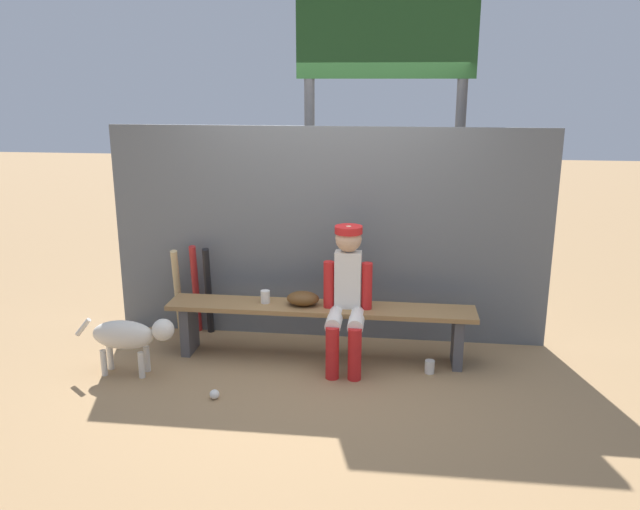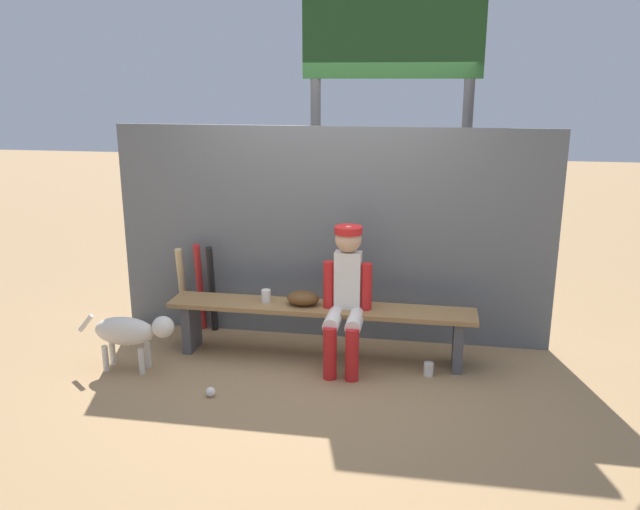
{
  "view_description": "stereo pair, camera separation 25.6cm",
  "coord_description": "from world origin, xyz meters",
  "px_view_note": "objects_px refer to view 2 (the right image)",
  "views": [
    {
      "loc": [
        0.64,
        -5.14,
        2.35
      ],
      "look_at": [
        0.0,
        0.0,
        0.93
      ],
      "focal_mm": 36.12,
      "sensor_mm": 36.0,
      "label": 1
    },
    {
      "loc": [
        0.89,
        -5.1,
        2.35
      ],
      "look_at": [
        0.0,
        0.0,
        0.93
      ],
      "focal_mm": 36.12,
      "sensor_mm": 36.0,
      "label": 2
    }
  ],
  "objects_px": {
    "player_seated": "(346,293)",
    "bat_aluminum_black": "(212,290)",
    "cup_on_ground": "(429,369)",
    "scoreboard": "(398,87)",
    "bat_wood_natural": "(182,289)",
    "baseball_glove": "(303,298)",
    "cup_on_bench": "(266,296)",
    "bat_aluminum_red": "(200,287)",
    "dog": "(131,332)",
    "dugout_bench": "(320,317)",
    "baseball": "(211,392)"
  },
  "relations": [
    {
      "from": "bat_aluminum_red",
      "to": "scoreboard",
      "type": "xyz_separation_m",
      "value": [
        1.77,
        0.77,
        1.84
      ]
    },
    {
      "from": "bat_aluminum_red",
      "to": "player_seated",
      "type": "bearing_deg",
      "value": -20.11
    },
    {
      "from": "baseball",
      "to": "cup_on_ground",
      "type": "bearing_deg",
      "value": 21.74
    },
    {
      "from": "player_seated",
      "to": "dog",
      "type": "bearing_deg",
      "value": -167.4
    },
    {
      "from": "cup_on_ground",
      "to": "bat_wood_natural",
      "type": "bearing_deg",
      "value": 165.55
    },
    {
      "from": "baseball_glove",
      "to": "bat_aluminum_red",
      "type": "distance_m",
      "value": 1.17
    },
    {
      "from": "baseball",
      "to": "dugout_bench",
      "type": "bearing_deg",
      "value": 50.17
    },
    {
      "from": "bat_aluminum_red",
      "to": "scoreboard",
      "type": "distance_m",
      "value": 2.67
    },
    {
      "from": "baseball_glove",
      "to": "cup_on_bench",
      "type": "relative_size",
      "value": 2.55
    },
    {
      "from": "bat_aluminum_red",
      "to": "scoreboard",
      "type": "bearing_deg",
      "value": 23.43
    },
    {
      "from": "bat_aluminum_black",
      "to": "bat_aluminum_red",
      "type": "height_order",
      "value": "bat_aluminum_red"
    },
    {
      "from": "player_seated",
      "to": "bat_wood_natural",
      "type": "xyz_separation_m",
      "value": [
        -1.65,
        0.53,
        -0.23
      ]
    },
    {
      "from": "bat_aluminum_red",
      "to": "dog",
      "type": "distance_m",
      "value": 0.97
    },
    {
      "from": "cup_on_bench",
      "to": "scoreboard",
      "type": "xyz_separation_m",
      "value": [
        1.02,
        1.17,
        1.74
      ]
    },
    {
      "from": "cup_on_ground",
      "to": "player_seated",
      "type": "bearing_deg",
      "value": 173.88
    },
    {
      "from": "baseball_glove",
      "to": "bat_wood_natural",
      "type": "bearing_deg",
      "value": 161.77
    },
    {
      "from": "baseball_glove",
      "to": "dog",
      "type": "height_order",
      "value": "baseball_glove"
    },
    {
      "from": "bat_wood_natural",
      "to": "baseball_glove",
      "type": "bearing_deg",
      "value": -18.23
    },
    {
      "from": "baseball_glove",
      "to": "cup_on_ground",
      "type": "height_order",
      "value": "baseball_glove"
    },
    {
      "from": "cup_on_ground",
      "to": "cup_on_bench",
      "type": "relative_size",
      "value": 1.0
    },
    {
      "from": "baseball_glove",
      "to": "bat_aluminum_black",
      "type": "xyz_separation_m",
      "value": [
        -0.95,
        0.38,
        -0.1
      ]
    },
    {
      "from": "cup_on_ground",
      "to": "bat_aluminum_red",
      "type": "bearing_deg",
      "value": 164.21
    },
    {
      "from": "dugout_bench",
      "to": "baseball",
      "type": "xyz_separation_m",
      "value": [
        -0.7,
        -0.84,
        -0.34
      ]
    },
    {
      "from": "dugout_bench",
      "to": "cup_on_ground",
      "type": "relative_size",
      "value": 23.95
    },
    {
      "from": "player_seated",
      "to": "cup_on_ground",
      "type": "bearing_deg",
      "value": -6.12
    },
    {
      "from": "player_seated",
      "to": "cup_on_ground",
      "type": "xyz_separation_m",
      "value": [
        0.7,
        -0.08,
        -0.6
      ]
    },
    {
      "from": "scoreboard",
      "to": "cup_on_ground",
      "type": "bearing_deg",
      "value": -73.95
    },
    {
      "from": "cup_on_ground",
      "to": "dog",
      "type": "bearing_deg",
      "value": -172.68
    },
    {
      "from": "cup_on_ground",
      "to": "scoreboard",
      "type": "distance_m",
      "value": 2.65
    },
    {
      "from": "dog",
      "to": "bat_aluminum_black",
      "type": "bearing_deg",
      "value": 65.85
    },
    {
      "from": "baseball",
      "to": "player_seated",
      "type": "bearing_deg",
      "value": 37.79
    },
    {
      "from": "cup_on_ground",
      "to": "dog",
      "type": "distance_m",
      "value": 2.47
    },
    {
      "from": "baseball_glove",
      "to": "cup_on_ground",
      "type": "xyz_separation_m",
      "value": [
        1.08,
        -0.19,
        -0.48
      ]
    },
    {
      "from": "player_seated",
      "to": "cup_on_bench",
      "type": "relative_size",
      "value": 10.79
    },
    {
      "from": "player_seated",
      "to": "bat_aluminum_red",
      "type": "height_order",
      "value": "player_seated"
    },
    {
      "from": "player_seated",
      "to": "dog",
      "type": "xyz_separation_m",
      "value": [
        -1.73,
        -0.39,
        -0.32
      ]
    },
    {
      "from": "dugout_bench",
      "to": "scoreboard",
      "type": "xyz_separation_m",
      "value": [
        0.54,
        1.19,
        1.9
      ]
    },
    {
      "from": "dugout_bench",
      "to": "cup_on_ground",
      "type": "xyz_separation_m",
      "value": [
        0.94,
        -0.19,
        -0.32
      ]
    },
    {
      "from": "player_seated",
      "to": "bat_aluminum_black",
      "type": "xyz_separation_m",
      "value": [
        -1.34,
        0.5,
        -0.21
      ]
    },
    {
      "from": "cup_on_ground",
      "to": "scoreboard",
      "type": "relative_size",
      "value": 0.03
    },
    {
      "from": "bat_aluminum_black",
      "to": "bat_wood_natural",
      "type": "relative_size",
      "value": 1.04
    },
    {
      "from": "baseball",
      "to": "dog",
      "type": "bearing_deg",
      "value": 156.63
    },
    {
      "from": "baseball",
      "to": "dog",
      "type": "distance_m",
      "value": 0.91
    },
    {
      "from": "scoreboard",
      "to": "baseball",
      "type": "bearing_deg",
      "value": -121.4
    },
    {
      "from": "dugout_bench",
      "to": "baseball",
      "type": "distance_m",
      "value": 1.15
    },
    {
      "from": "dugout_bench",
      "to": "bat_wood_natural",
      "type": "height_order",
      "value": "bat_wood_natural"
    },
    {
      "from": "bat_wood_natural",
      "to": "cup_on_ground",
      "type": "distance_m",
      "value": 2.45
    },
    {
      "from": "baseball_glove",
      "to": "cup_on_ground",
      "type": "distance_m",
      "value": 1.2
    },
    {
      "from": "baseball",
      "to": "scoreboard",
      "type": "height_order",
      "value": "scoreboard"
    },
    {
      "from": "bat_wood_natural",
      "to": "baseball",
      "type": "bearing_deg",
      "value": -60.76
    }
  ]
}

